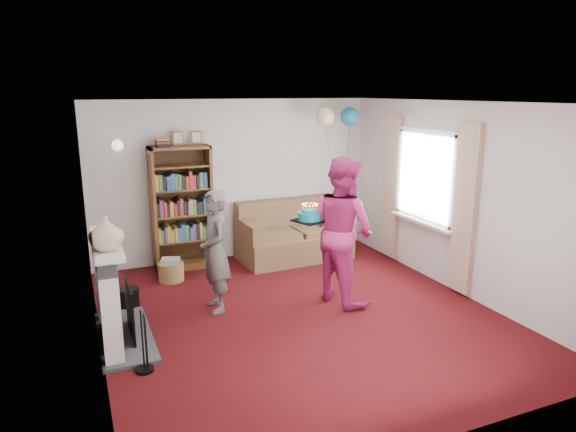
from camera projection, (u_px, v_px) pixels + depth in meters
name	position (u px, v px, depth m)	size (l,w,h in m)	color
ground	(300.00, 315.00, 6.17)	(5.00, 5.00, 0.00)	#37080C
wall_back	(235.00, 180.00, 8.12)	(4.50, 0.02, 2.50)	silver
wall_left	(90.00, 235.00, 5.02)	(0.02, 5.00, 2.50)	silver
wall_right	(457.00, 198.00, 6.73)	(0.02, 5.00, 2.50)	silver
ceiling	(301.00, 102.00, 5.57)	(4.50, 5.00, 0.01)	white
fireplace	(113.00, 296.00, 5.43)	(0.55, 1.80, 1.12)	#3F3F42
window_bay	(425.00, 194.00, 7.26)	(0.14, 2.02, 2.20)	white
wall_sconce	(117.00, 145.00, 7.17)	(0.16, 0.23, 0.16)	gold
bookcase	(181.00, 209.00, 7.67)	(0.87, 0.42, 2.05)	#472B14
sofa	(292.00, 236.00, 8.24)	(1.72, 0.91, 0.91)	brown
wicker_basket	(171.00, 271.00, 7.25)	(0.36, 0.36, 0.33)	olive
person_striped	(215.00, 251.00, 6.16)	(0.55, 0.36, 1.50)	black
person_magenta	(342.00, 230.00, 6.41)	(0.90, 0.70, 1.85)	#B22364
birthday_cake	(310.00, 216.00, 6.37)	(0.35, 0.35, 0.22)	black
balloons	(338.00, 117.00, 8.08)	(0.74, 0.42, 1.70)	#3F3F3F
mantel_vase	(106.00, 233.00, 4.93)	(0.33, 0.33, 0.34)	beige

